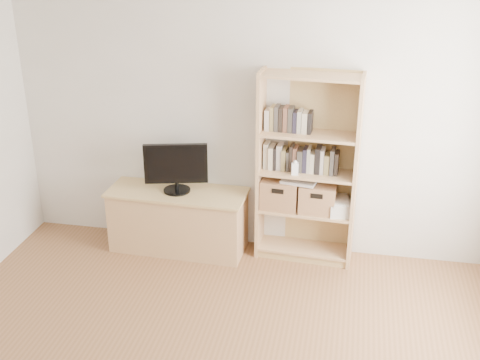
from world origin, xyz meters
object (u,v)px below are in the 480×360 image
(television, at_px, (176,168))
(bookshelf, at_px, (307,170))
(basket_left, at_px, (281,193))
(laptop, at_px, (300,180))
(baby_monitor, at_px, (295,169))
(tv_stand, at_px, (178,221))
(basket_right, at_px, (318,197))

(television, bearing_deg, bookshelf, -10.00)
(basket_left, height_order, laptop, laptop)
(baby_monitor, distance_m, basket_left, 0.34)
(bookshelf, height_order, television, bookshelf)
(bookshelf, distance_m, basket_left, 0.35)
(tv_stand, height_order, television, television)
(tv_stand, height_order, bookshelf, bookshelf)
(tv_stand, xyz_separation_m, basket_left, (0.97, 0.09, 0.34))
(bookshelf, bearing_deg, television, -172.84)
(television, relative_size, baby_monitor, 5.19)
(basket_right, bearing_deg, bookshelf, 176.25)
(tv_stand, height_order, baby_monitor, baby_monitor)
(bookshelf, xyz_separation_m, baby_monitor, (-0.10, -0.09, 0.04))
(television, xyz_separation_m, basket_left, (0.97, 0.09, -0.21))
(laptop, bearing_deg, basket_right, 11.82)
(basket_left, distance_m, basket_right, 0.35)
(television, distance_m, basket_right, 1.33)
(television, distance_m, baby_monitor, 1.11)
(baby_monitor, bearing_deg, basket_right, 9.30)
(television, bearing_deg, baby_monitor, -14.46)
(basket_left, bearing_deg, bookshelf, 2.21)
(baby_monitor, xyz_separation_m, laptop, (0.04, 0.08, -0.14))
(tv_stand, bearing_deg, basket_right, 5.07)
(bookshelf, relative_size, television, 3.03)
(baby_monitor, bearing_deg, basket_left, 130.79)
(basket_left, relative_size, laptop, 1.09)
(laptop, bearing_deg, bookshelf, 23.14)
(bookshelf, bearing_deg, basket_right, -2.60)
(tv_stand, xyz_separation_m, bookshelf, (1.21, 0.08, 0.60))
(bookshelf, xyz_separation_m, basket_left, (-0.24, 0.01, -0.26))
(tv_stand, xyz_separation_m, laptop, (1.14, 0.07, 0.49))
(television, bearing_deg, tv_stand, 0.00)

